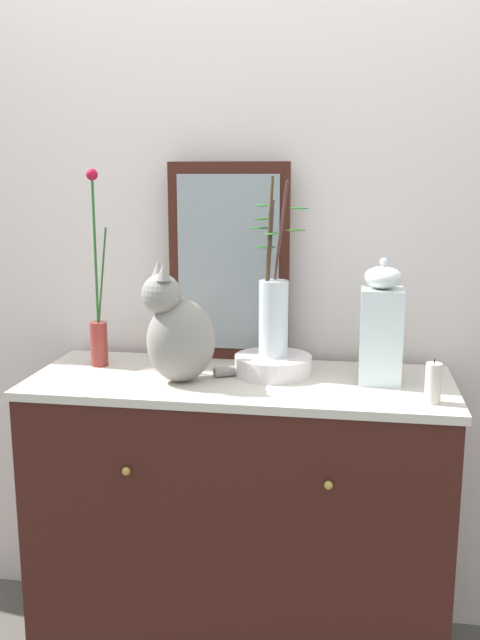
% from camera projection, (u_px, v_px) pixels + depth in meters
% --- Properties ---
extents(wall_back, '(4.40, 0.08, 2.60)m').
position_uv_depth(wall_back, '(255.00, 250.00, 2.34)').
color(wall_back, silver).
rests_on(wall_back, ground_plane).
extents(sideboard, '(1.27, 0.52, 0.95)m').
position_uv_depth(sideboard, '(240.00, 522.00, 2.20)').
color(sideboard, '#391712').
rests_on(sideboard, ground_plane).
extents(mirror_leaning, '(0.40, 0.03, 0.64)m').
position_uv_depth(mirror_leaning, '(229.00, 263.00, 2.27)').
color(mirror_leaning, '#3D1912').
rests_on(mirror_leaning, sideboard).
extents(cat_sitting, '(0.42, 0.29, 0.36)m').
position_uv_depth(cat_sitting, '(179.00, 333.00, 2.04)').
color(cat_sitting, gray).
rests_on(cat_sitting, sideboard).
extents(vase_slim_green, '(0.07, 0.05, 0.62)m').
position_uv_depth(vase_slim_green, '(98.00, 323.00, 2.22)').
color(vase_slim_green, maroon).
rests_on(vase_slim_green, sideboard).
extents(bowl_porcelain, '(0.24, 0.24, 0.06)m').
position_uv_depth(bowl_porcelain, '(273.00, 365.00, 2.14)').
color(bowl_porcelain, silver).
rests_on(bowl_porcelain, sideboard).
extents(vase_glass_clear, '(0.19, 0.12, 0.54)m').
position_uv_depth(vase_glass_clear, '(274.00, 311.00, 2.11)').
color(vase_glass_clear, silver).
rests_on(vase_glass_clear, bowl_porcelain).
extents(jar_lidded_porcelain, '(0.12, 0.12, 0.37)m').
position_uv_depth(jar_lidded_porcelain, '(381.00, 327.00, 2.03)').
color(jar_lidded_porcelain, silver).
rests_on(jar_lidded_porcelain, sideboard).
extents(candle_pillar, '(0.04, 0.04, 0.12)m').
position_uv_depth(candle_pillar, '(433.00, 383.00, 1.86)').
color(candle_pillar, beige).
rests_on(candle_pillar, sideboard).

